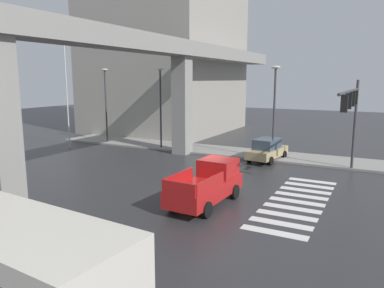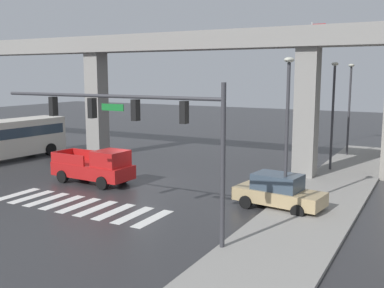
{
  "view_description": "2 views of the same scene",
  "coord_description": "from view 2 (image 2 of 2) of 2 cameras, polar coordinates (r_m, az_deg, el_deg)",
  "views": [
    {
      "loc": [
        -18.75,
        -9.01,
        6.25
      ],
      "look_at": [
        0.58,
        1.09,
        2.42
      ],
      "focal_mm": 34.7,
      "sensor_mm": 36.0,
      "label": 1
    },
    {
      "loc": [
        15.36,
        -21.86,
        6.51
      ],
      "look_at": [
        2.23,
        2.39,
        2.21
      ],
      "focal_mm": 42.47,
      "sensor_mm": 36.0,
      "label": 2
    }
  ],
  "objects": [
    {
      "name": "elevated_overpass",
      "position": [
        31.89,
        -0.4,
        11.43
      ],
      "size": [
        56.74,
        2.09,
        9.29
      ],
      "color": "gray",
      "rests_on": "ground"
    },
    {
      "name": "street_lamp_mid_block",
      "position": [
        31.32,
        17.31,
        4.89
      ],
      "size": [
        0.44,
        0.7,
        7.24
      ],
      "color": "#38383D",
      "rests_on": "ground"
    },
    {
      "name": "street_lamp_far_north",
      "position": [
        37.47,
        19.19,
        5.38
      ],
      "size": [
        0.44,
        0.7,
        7.24
      ],
      "color": "#38383D",
      "rests_on": "ground"
    },
    {
      "name": "street_lamp_near_corner",
      "position": [
        21.37,
        11.89,
        3.43
      ],
      "size": [
        0.44,
        0.7,
        7.24
      ],
      "color": "#38383D",
      "rests_on": "ground"
    },
    {
      "name": "crosswalk_stripes",
      "position": [
        23.48,
        -14.01,
        -7.49
      ],
      "size": [
        9.35,
        2.8,
        0.01
      ],
      "color": "silver",
      "rests_on": "ground"
    },
    {
      "name": "flagpole",
      "position": [
        39.54,
        14.73,
        8.04
      ],
      "size": [
        1.16,
        0.12,
        10.67
      ],
      "color": "silver",
      "rests_on": "ground"
    },
    {
      "name": "ground_plane",
      "position": [
        27.5,
        -6.5,
        -4.9
      ],
      "size": [
        120.0,
        120.0,
        0.0
      ],
      "primitive_type": "plane",
      "color": "#2D2D30"
    },
    {
      "name": "sedan_tan",
      "position": [
        22.44,
        10.81,
        -5.9
      ],
      "size": [
        4.49,
        2.37,
        1.72
      ],
      "color": "tan",
      "rests_on": "ground"
    },
    {
      "name": "sidewalk_east",
      "position": [
        25.18,
        16.47,
        -6.32
      ],
      "size": [
        4.0,
        36.0,
        0.15
      ],
      "primitive_type": "cube",
      "color": "gray",
      "rests_on": "ground"
    },
    {
      "name": "traffic_signal_mast",
      "position": [
        17.99,
        -6.69,
        2.96
      ],
      "size": [
        10.89,
        0.32,
        6.2
      ],
      "color": "#38383D",
      "rests_on": "ground"
    },
    {
      "name": "pickup_truck",
      "position": [
        27.62,
        -11.94,
        -2.87
      ],
      "size": [
        5.18,
        2.25,
        2.08
      ],
      "color": "red",
      "rests_on": "ground"
    }
  ]
}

